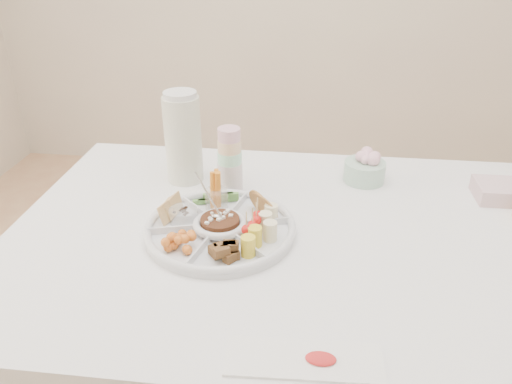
# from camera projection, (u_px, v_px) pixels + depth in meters

# --- Properties ---
(dining_table) EXTENTS (1.52, 1.02, 0.76)m
(dining_table) POSITION_uv_depth(u_px,v_px,m) (295.00, 341.00, 1.46)
(dining_table) COLOR white
(dining_table) RESTS_ON floor
(party_tray) EXTENTS (0.47, 0.47, 0.04)m
(party_tray) POSITION_uv_depth(u_px,v_px,m) (220.00, 226.00, 1.27)
(party_tray) COLOR white
(party_tray) RESTS_ON dining_table
(bean_dip) EXTENTS (0.12, 0.12, 0.04)m
(bean_dip) POSITION_uv_depth(u_px,v_px,m) (220.00, 224.00, 1.27)
(bean_dip) COLOR #361D0A
(bean_dip) RESTS_ON party_tray
(tortillas) EXTENTS (0.12, 0.12, 0.06)m
(tortillas) POSITION_uv_depth(u_px,v_px,m) (260.00, 203.00, 1.33)
(tortillas) COLOR #BD6C3E
(tortillas) RESTS_ON party_tray
(carrot_cucumber) EXTENTS (0.15, 0.15, 0.11)m
(carrot_cucumber) POSITION_uv_depth(u_px,v_px,m) (215.00, 188.00, 1.36)
(carrot_cucumber) COLOR orange
(carrot_cucumber) RESTS_ON party_tray
(pita_raisins) EXTENTS (0.13, 0.13, 0.06)m
(pita_raisins) POSITION_uv_depth(u_px,v_px,m) (175.00, 210.00, 1.30)
(pita_raisins) COLOR tan
(pita_raisins) RESTS_ON party_tray
(cherries) EXTENTS (0.13, 0.13, 0.04)m
(cherries) POSITION_uv_depth(u_px,v_px,m) (175.00, 240.00, 1.19)
(cherries) COLOR orange
(cherries) RESTS_ON party_tray
(granola_chunks) EXTENTS (0.12, 0.12, 0.04)m
(granola_chunks) POSITION_uv_depth(u_px,v_px,m) (225.00, 251.00, 1.15)
(granola_chunks) COLOR #5A3A16
(granola_chunks) RESTS_ON party_tray
(banana_tomato) EXTENTS (0.14, 0.14, 0.09)m
(banana_tomato) POSITION_uv_depth(u_px,v_px,m) (268.00, 224.00, 1.21)
(banana_tomato) COLOR #FFF66C
(banana_tomato) RESTS_ON party_tray
(cup_stack) EXTENTS (0.09, 0.09, 0.20)m
(cup_stack) POSITION_uv_depth(u_px,v_px,m) (230.00, 161.00, 1.43)
(cup_stack) COLOR #BDBDBC
(cup_stack) RESTS_ON dining_table
(thermos) EXTENTS (0.12, 0.12, 0.28)m
(thermos) POSITION_uv_depth(u_px,v_px,m) (183.00, 137.00, 1.49)
(thermos) COLOR beige
(thermos) RESTS_ON dining_table
(flower_bowl) EXTENTS (0.16, 0.16, 0.09)m
(flower_bowl) POSITION_uv_depth(u_px,v_px,m) (365.00, 167.00, 1.52)
(flower_bowl) COLOR #AFCCB7
(flower_bowl) RESTS_ON dining_table
(napkin_stack) EXTENTS (0.14, 0.12, 0.05)m
(napkin_stack) POSITION_uv_depth(u_px,v_px,m) (500.00, 191.00, 1.43)
(napkin_stack) COLOR beige
(napkin_stack) RESTS_ON dining_table
(placemat) EXTENTS (0.29, 0.11, 0.01)m
(placemat) POSITION_uv_depth(u_px,v_px,m) (304.00, 360.00, 0.91)
(placemat) COLOR white
(placemat) RESTS_ON dining_table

